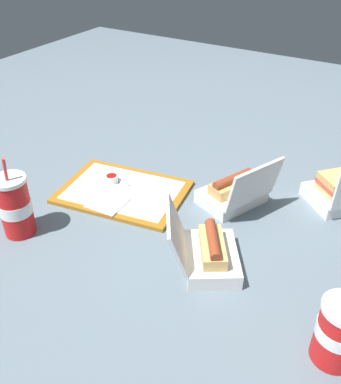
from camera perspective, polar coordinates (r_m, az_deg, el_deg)
ground_plane at (r=1.24m, az=1.95°, el=-2.32°), size 3.20×3.20×0.00m
food_tray at (r=1.31m, az=-6.35°, el=0.03°), size 0.41×0.32×0.01m
ketchup_cup at (r=1.34m, az=-7.84°, el=1.78°), size 0.04×0.04×0.02m
napkin_stack at (r=1.26m, az=-8.36°, el=-1.38°), size 0.11×0.11×0.00m
plastic_fork at (r=1.36m, az=-7.17°, el=1.72°), size 0.11×0.04×0.00m
clamshell_hotdog_front at (r=1.04m, az=4.96°, el=-7.98°), size 0.24×0.24×0.16m
clamshell_hotdog_center at (r=1.26m, az=8.50°, el=0.02°), size 0.22×0.23×0.17m
soda_cup_corner at (r=0.90m, az=21.59°, el=-16.97°), size 0.09×0.09×0.20m
soda_cup_front at (r=1.18m, az=-20.02°, el=-1.77°), size 0.09×0.09×0.23m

